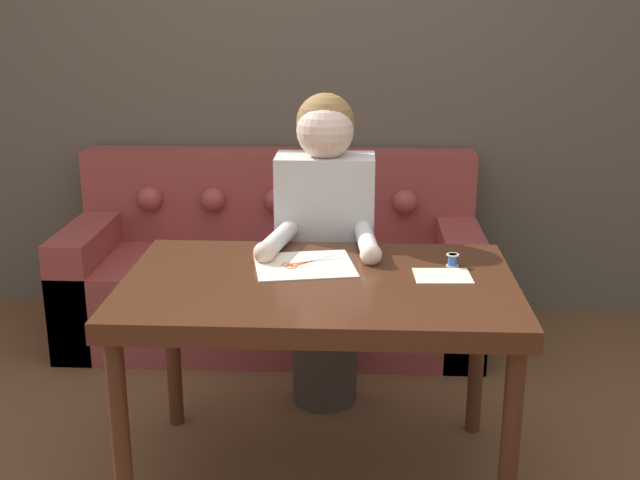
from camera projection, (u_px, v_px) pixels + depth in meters
wall_back at (318, 74)px, 4.24m from camera, size 8.00×0.06×2.60m
dining_table at (319, 301)px, 2.75m from camera, size 1.34×0.85×0.77m
couch at (275, 274)px, 4.14m from camera, size 2.06×0.85×0.92m
person at (325, 248)px, 3.31m from camera, size 0.47×0.61×1.33m
pattern_paper_main at (304, 265)px, 2.86m from camera, size 0.40×0.37×0.00m
pattern_paper_offcut at (443, 276)px, 2.75m from camera, size 0.20×0.17×0.00m
scissors at (301, 264)px, 2.87m from camera, size 0.21×0.17×0.01m
thread_spool at (453, 260)px, 2.85m from camera, size 0.04×0.04×0.05m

